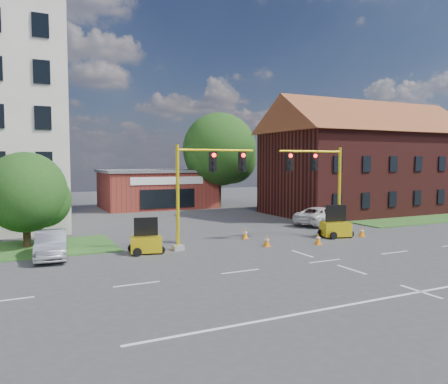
{
  "coord_description": "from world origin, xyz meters",
  "views": [
    {
      "loc": [
        -14.55,
        -18.06,
        5.21
      ],
      "look_at": [
        -1.08,
        10.0,
        3.04
      ],
      "focal_mm": 35.0,
      "sensor_mm": 36.0,
      "label": 1
    }
  ],
  "objects_px": {
    "signal_mast_west": "(204,183)",
    "trailer_east": "(336,228)",
    "trailer_west": "(146,243)",
    "pickup_white": "(320,216)",
    "signal_mast_east": "(321,180)"
  },
  "relations": [
    {
      "from": "signal_mast_west",
      "to": "trailer_east",
      "type": "xyz_separation_m",
      "value": [
        9.66,
        -0.51,
        -3.25
      ]
    },
    {
      "from": "trailer_west",
      "to": "pickup_white",
      "type": "bearing_deg",
      "value": 29.57
    },
    {
      "from": "signal_mast_east",
      "to": "trailer_east",
      "type": "xyz_separation_m",
      "value": [
        0.95,
        -0.51,
        -3.25
      ]
    },
    {
      "from": "signal_mast_west",
      "to": "signal_mast_east",
      "type": "distance_m",
      "value": 8.71
    },
    {
      "from": "signal_mast_east",
      "to": "trailer_west",
      "type": "xyz_separation_m",
      "value": [
        -12.29,
        -0.04,
        -3.31
      ]
    },
    {
      "from": "signal_mast_west",
      "to": "trailer_west",
      "type": "distance_m",
      "value": 4.87
    },
    {
      "from": "signal_mast_west",
      "to": "trailer_west",
      "type": "height_order",
      "value": "signal_mast_west"
    },
    {
      "from": "signal_mast_west",
      "to": "trailer_west",
      "type": "relative_size",
      "value": 3.16
    },
    {
      "from": "pickup_white",
      "to": "signal_mast_east",
      "type": "bearing_deg",
      "value": 119.02
    },
    {
      "from": "signal_mast_west",
      "to": "trailer_east",
      "type": "bearing_deg",
      "value": -3.01
    },
    {
      "from": "trailer_east",
      "to": "trailer_west",
      "type": "bearing_deg",
      "value": -165.4
    },
    {
      "from": "trailer_west",
      "to": "pickup_white",
      "type": "height_order",
      "value": "trailer_west"
    },
    {
      "from": "signal_mast_west",
      "to": "signal_mast_east",
      "type": "bearing_deg",
      "value": 0.0
    },
    {
      "from": "signal_mast_west",
      "to": "pickup_white",
      "type": "height_order",
      "value": "signal_mast_west"
    },
    {
      "from": "signal_mast_east",
      "to": "trailer_west",
      "type": "relative_size",
      "value": 3.16
    }
  ]
}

